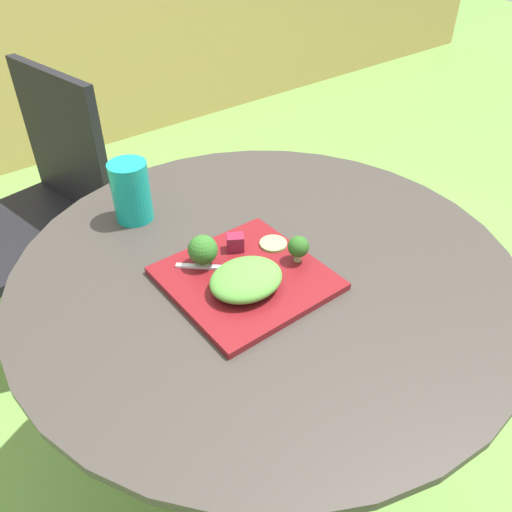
% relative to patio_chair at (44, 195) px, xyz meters
% --- Properties ---
extents(ground_plane, '(12.00, 12.00, 0.00)m').
position_rel_patio_chair_xyz_m(ground_plane, '(0.16, -0.93, -0.53)').
color(ground_plane, '#669342').
extents(patio_table, '(0.99, 0.99, 0.75)m').
position_rel_patio_chair_xyz_m(patio_table, '(0.16, -0.93, -0.02)').
color(patio_table, '#38332D').
rests_on(patio_table, ground_plane).
extents(patio_chair, '(0.51, 0.51, 0.90)m').
position_rel_patio_chair_xyz_m(patio_chair, '(0.00, 0.00, 0.00)').
color(patio_chair, black).
rests_on(patio_chair, ground_plane).
extents(salad_plate, '(0.28, 0.28, 0.01)m').
position_rel_patio_chair_xyz_m(salad_plate, '(0.10, -0.94, 0.23)').
color(salad_plate, maroon).
rests_on(salad_plate, patio_table).
extents(drinking_glass, '(0.08, 0.08, 0.13)m').
position_rel_patio_chair_xyz_m(drinking_glass, '(0.04, -0.62, 0.28)').
color(drinking_glass, '#149989').
rests_on(drinking_glass, patio_table).
extents(fork, '(0.12, 0.12, 0.00)m').
position_rel_patio_chair_xyz_m(fork, '(0.08, -0.90, 0.24)').
color(fork, silver).
rests_on(fork, salad_plate).
extents(lettuce_mound, '(0.14, 0.12, 0.04)m').
position_rel_patio_chair_xyz_m(lettuce_mound, '(0.08, -0.97, 0.26)').
color(lettuce_mound, '#519338').
rests_on(lettuce_mound, salad_plate).
extents(broccoli_floret_0, '(0.06, 0.06, 0.06)m').
position_rel_patio_chair_xyz_m(broccoli_floret_0, '(0.05, -0.87, 0.27)').
color(broccoli_floret_0, '#99B770').
rests_on(broccoli_floret_0, salad_plate).
extents(broccoli_floret_1, '(0.04, 0.04, 0.05)m').
position_rel_patio_chair_xyz_m(broccoli_floret_1, '(0.21, -0.97, 0.27)').
color(broccoli_floret_1, '#99B770').
rests_on(broccoli_floret_1, salad_plate).
extents(cucumber_slice_0, '(0.06, 0.06, 0.01)m').
position_rel_patio_chair_xyz_m(cucumber_slice_0, '(0.20, -0.90, 0.24)').
color(cucumber_slice_0, '#8EB766').
rests_on(cucumber_slice_0, salad_plate).
extents(beet_chunk_0, '(0.04, 0.04, 0.03)m').
position_rel_patio_chair_xyz_m(beet_chunk_0, '(0.13, -0.87, 0.26)').
color(beet_chunk_0, maroon).
rests_on(beet_chunk_0, salad_plate).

